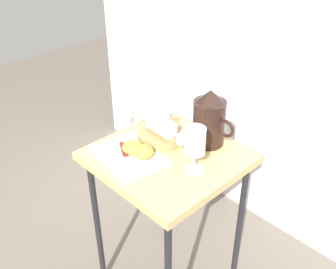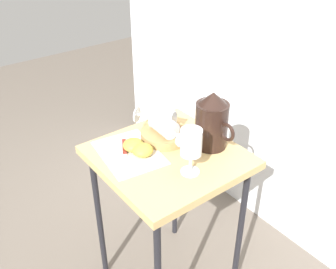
# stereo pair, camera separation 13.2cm
# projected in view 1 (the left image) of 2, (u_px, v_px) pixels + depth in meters

# --- Properties ---
(curtain_drape) EXTENTS (2.40, 0.03, 1.86)m
(curtain_drape) POSITION_uv_depth(u_px,v_px,m) (277.00, 44.00, 1.61)
(curtain_drape) COLOR white
(curtain_drape) RESTS_ON ground_plane
(table) EXTENTS (0.49, 0.48, 0.68)m
(table) POSITION_uv_depth(u_px,v_px,m) (168.00, 171.00, 1.41)
(table) COLOR tan
(table) RESTS_ON ground_plane
(linen_napkin) EXTENTS (0.28, 0.23, 0.00)m
(linen_napkin) POSITION_uv_depth(u_px,v_px,m) (129.00, 155.00, 1.35)
(linen_napkin) COLOR silver
(linen_napkin) RESTS_ON table
(basket_tray) EXTENTS (0.18, 0.18, 0.03)m
(basket_tray) POSITION_uv_depth(u_px,v_px,m) (161.00, 135.00, 1.44)
(basket_tray) COLOR #AD8451
(basket_tray) RESTS_ON table
(pitcher) EXTENTS (0.17, 0.12, 0.21)m
(pitcher) POSITION_uv_depth(u_px,v_px,m) (209.00, 122.00, 1.38)
(pitcher) COLOR black
(pitcher) RESTS_ON table
(wine_glass_upright) EXTENTS (0.07, 0.07, 0.16)m
(wine_glass_upright) POSITION_uv_depth(u_px,v_px,m) (195.00, 143.00, 1.23)
(wine_glass_upright) COLOR silver
(wine_glass_upright) RESTS_ON table
(wine_glass_tipped_near) EXTENTS (0.16, 0.14, 0.08)m
(wine_glass_tipped_near) POSITION_uv_depth(u_px,v_px,m) (158.00, 120.00, 1.42)
(wine_glass_tipped_near) COLOR silver
(wine_glass_tipped_near) RESTS_ON basket_tray
(wine_glass_tipped_far) EXTENTS (0.16, 0.07, 0.07)m
(wine_glass_tipped_far) POSITION_uv_depth(u_px,v_px,m) (164.00, 127.00, 1.39)
(wine_glass_tipped_far) COLOR silver
(wine_glass_tipped_far) RESTS_ON basket_tray
(apple_half_left) EXTENTS (0.07, 0.07, 0.04)m
(apple_half_left) POSITION_uv_depth(u_px,v_px,m) (133.00, 147.00, 1.36)
(apple_half_left) COLOR #B29938
(apple_half_left) RESTS_ON linen_napkin
(apple_half_right) EXTENTS (0.07, 0.07, 0.04)m
(apple_half_right) POSITION_uv_depth(u_px,v_px,m) (143.00, 152.00, 1.33)
(apple_half_right) COLOR #B29938
(apple_half_right) RESTS_ON linen_napkin
(knife) EXTENTS (0.19, 0.12, 0.01)m
(knife) POSITION_uv_depth(u_px,v_px,m) (125.00, 155.00, 1.35)
(knife) COLOR silver
(knife) RESTS_ON linen_napkin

